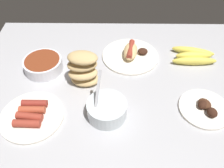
% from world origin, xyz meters
% --- Properties ---
extents(ground_plane, '(1.20, 0.90, 0.03)m').
position_xyz_m(ground_plane, '(0.00, 0.00, -0.01)').
color(ground_plane, '#B2B2B7').
extents(bowl_coleslaw, '(0.14, 0.14, 0.15)m').
position_xyz_m(bowl_coleslaw, '(0.05, 0.14, 0.03)').
color(bowl_coleslaw, silver).
rests_on(bowl_coleslaw, ground_plane).
extents(bowl_chili, '(0.16, 0.16, 0.05)m').
position_xyz_m(bowl_chili, '(0.32, -0.09, 0.03)').
color(bowl_chili, white).
rests_on(bowl_chili, ground_plane).
extents(plate_hotdog_assembled, '(0.25, 0.25, 0.06)m').
position_xyz_m(plate_hotdog_assembled, '(-0.05, -0.18, 0.02)').
color(plate_hotdog_assembled, white).
rests_on(plate_hotdog_assembled, ground_plane).
extents(plate_grilled_meat, '(0.18, 0.18, 0.04)m').
position_xyz_m(plate_grilled_meat, '(-0.30, 0.12, 0.01)').
color(plate_grilled_meat, white).
rests_on(plate_grilled_meat, ground_plane).
extents(bread_stack, '(0.12, 0.09, 0.14)m').
position_xyz_m(bread_stack, '(0.14, -0.02, 0.07)').
color(bread_stack, tan).
rests_on(bread_stack, ground_plane).
extents(banana_bunch, '(0.20, 0.12, 0.04)m').
position_xyz_m(banana_bunch, '(-0.32, -0.16, 0.02)').
color(banana_bunch, '#E5D14C').
rests_on(banana_bunch, ground_plane).
extents(plate_sausages, '(0.22, 0.22, 0.04)m').
position_xyz_m(plate_sausages, '(0.31, 0.16, 0.01)').
color(plate_sausages, white).
rests_on(plate_sausages, ground_plane).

